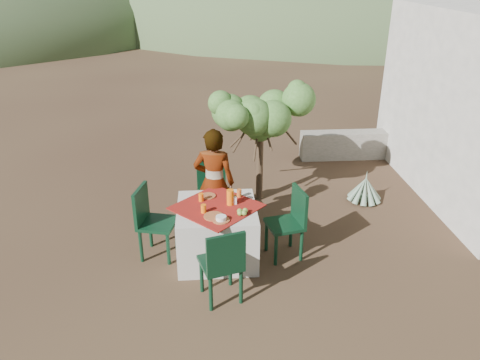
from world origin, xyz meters
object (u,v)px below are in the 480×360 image
at_px(agave, 365,190).
at_px(person, 214,183).
at_px(chair_near, 223,263).
at_px(shrub_tree, 264,119).
at_px(chair_far, 213,188).
at_px(chair_right, 290,220).
at_px(chair_left, 151,219).
at_px(juice_pitcher, 230,197).
at_px(table, 217,232).

bearing_deg(agave, person, -162.04).
xyz_separation_m(person, agave, (2.50, 0.81, -0.59)).
relative_size(chair_near, shrub_tree, 0.56).
height_order(chair_far, person, person).
relative_size(person, agave, 2.64).
distance_m(chair_near, chair_right, 1.30).
bearing_deg(shrub_tree, chair_near, -105.89).
xyz_separation_m(chair_left, chair_right, (1.83, -0.13, -0.02)).
relative_size(chair_right, shrub_tree, 0.56).
relative_size(person, juice_pitcher, 7.72).
bearing_deg(table, juice_pitcher, 12.88).
xyz_separation_m(chair_left, shrub_tree, (1.66, 1.63, 0.81)).
bearing_deg(chair_right, person, -137.01).
xyz_separation_m(chair_near, chair_left, (-0.90, 1.04, 0.01)).
xyz_separation_m(shrub_tree, juice_pitcher, (-0.62, -1.69, -0.50)).
distance_m(table, agave, 2.88).
bearing_deg(chair_near, table, -104.14).
bearing_deg(chair_left, shrub_tree, -32.00).
xyz_separation_m(chair_left, person, (0.85, 0.54, 0.24)).
relative_size(chair_left, chair_right, 1.03).
relative_size(chair_near, juice_pitcher, 4.71).
height_order(chair_left, agave, chair_left).
bearing_deg(chair_far, chair_left, -141.99).
relative_size(chair_near, chair_left, 0.98).
height_order(table, chair_far, chair_far).
bearing_deg(shrub_tree, chair_right, -84.58).
height_order(chair_near, person, person).
bearing_deg(chair_far, table, -98.05).
height_order(table, juice_pitcher, juice_pitcher).
bearing_deg(chair_right, shrub_tree, 172.59).
height_order(table, agave, table).
xyz_separation_m(chair_right, person, (-0.98, 0.67, 0.26)).
bearing_deg(chair_left, chair_near, -125.45).
bearing_deg(juice_pitcher, chair_left, 176.42).
bearing_deg(chair_far, chair_right, -56.16).
height_order(table, person, person).
bearing_deg(table, chair_left, 172.96).
bearing_deg(chair_near, agave, -152.20).
bearing_deg(juice_pitcher, chair_right, -4.49).
xyz_separation_m(table, person, (-0.02, 0.65, 0.42)).
xyz_separation_m(chair_far, chair_left, (-0.83, -0.92, 0.03)).
bearing_deg(juice_pitcher, chair_far, 102.22).
relative_size(chair_far, chair_right, 0.98).
distance_m(table, person, 0.77).
bearing_deg(chair_left, chair_far, -28.46).
height_order(chair_left, chair_right, chair_left).
bearing_deg(shrub_tree, juice_pitcher, -110.14).
relative_size(chair_left, agave, 1.65).
xyz_separation_m(table, shrub_tree, (0.80, 1.73, 0.98)).
bearing_deg(chair_left, chair_right, -80.32).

